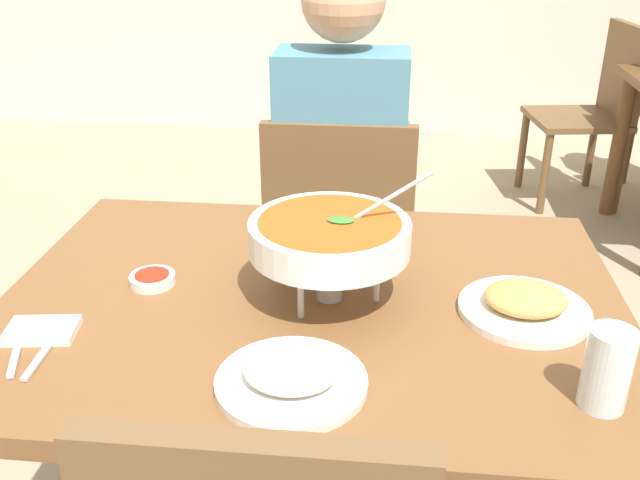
# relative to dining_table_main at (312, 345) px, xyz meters

# --- Properties ---
(dining_table_main) EXTENTS (1.19, 0.88, 0.74)m
(dining_table_main) POSITION_rel_dining_table_main_xyz_m (0.00, 0.00, 0.00)
(dining_table_main) COLOR brown
(dining_table_main) RESTS_ON ground_plane
(chair_diner_main) EXTENTS (0.44, 0.44, 0.90)m
(chair_diner_main) POSITION_rel_dining_table_main_xyz_m (-0.00, 0.73, -0.12)
(chair_diner_main) COLOR brown
(chair_diner_main) RESTS_ON ground_plane
(diner_main) EXTENTS (0.40, 0.45, 1.31)m
(diner_main) POSITION_rel_dining_table_main_xyz_m (0.00, 0.76, 0.12)
(diner_main) COLOR #2D2D38
(diner_main) RESTS_ON ground_plane
(curry_bowl) EXTENTS (0.33, 0.30, 0.26)m
(curry_bowl) POSITION_rel_dining_table_main_xyz_m (0.03, 0.00, 0.24)
(curry_bowl) COLOR silver
(curry_bowl) RESTS_ON dining_table_main
(rice_plate) EXTENTS (0.24, 0.24, 0.06)m
(rice_plate) POSITION_rel_dining_table_main_xyz_m (-0.00, -0.28, 0.13)
(rice_plate) COLOR white
(rice_plate) RESTS_ON dining_table_main
(appetizer_plate) EXTENTS (0.24, 0.24, 0.06)m
(appetizer_plate) POSITION_rel_dining_table_main_xyz_m (0.40, -0.02, 0.13)
(appetizer_plate) COLOR white
(appetizer_plate) RESTS_ON dining_table_main
(sauce_dish) EXTENTS (0.09, 0.09, 0.02)m
(sauce_dish) POSITION_rel_dining_table_main_xyz_m (-0.32, 0.02, 0.12)
(sauce_dish) COLOR white
(sauce_dish) RESTS_ON dining_table_main
(napkin_folded) EXTENTS (0.13, 0.10, 0.02)m
(napkin_folded) POSITION_rel_dining_table_main_xyz_m (-0.46, -0.18, 0.12)
(napkin_folded) COLOR white
(napkin_folded) RESTS_ON dining_table_main
(fork_utensil) EXTENTS (0.07, 0.16, 0.01)m
(fork_utensil) POSITION_rel_dining_table_main_xyz_m (-0.48, -0.23, 0.11)
(fork_utensil) COLOR silver
(fork_utensil) RESTS_ON dining_table_main
(spoon_utensil) EXTENTS (0.02, 0.17, 0.01)m
(spoon_utensil) POSITION_rel_dining_table_main_xyz_m (-0.43, -0.23, 0.11)
(spoon_utensil) COLOR silver
(spoon_utensil) RESTS_ON dining_table_main
(drink_glass) EXTENTS (0.07, 0.07, 0.13)m
(drink_glass) POSITION_rel_dining_table_main_xyz_m (0.47, -0.28, 0.17)
(drink_glass) COLOR silver
(drink_glass) RESTS_ON dining_table_main
(chair_bg_right) EXTENTS (0.50, 0.50, 0.90)m
(chair_bg_right) POSITION_rel_dining_table_main_xyz_m (1.16, 2.45, -0.12)
(chair_bg_right) COLOR brown
(chair_bg_right) RESTS_ON ground_plane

